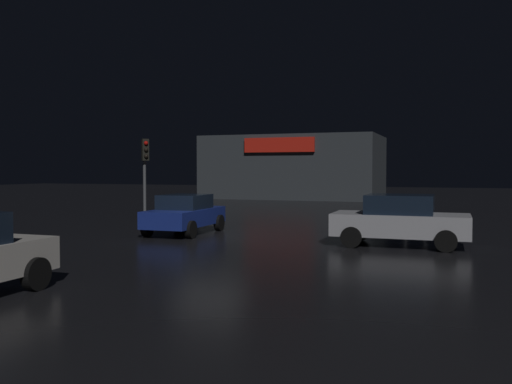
# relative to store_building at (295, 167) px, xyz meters

# --- Properties ---
(ground_plane) EXTENTS (120.00, 120.00, 0.00)m
(ground_plane) POSITION_rel_store_building_xyz_m (4.85, -27.74, -2.61)
(ground_plane) COLOR black
(store_building) EXTENTS (14.38, 8.85, 5.22)m
(store_building) POSITION_rel_store_building_xyz_m (0.00, 0.00, 0.00)
(store_building) COLOR #33383D
(store_building) RESTS_ON ground
(traffic_signal_opposite) EXTENTS (0.42, 0.42, 3.90)m
(traffic_signal_opposite) POSITION_rel_store_building_xyz_m (-1.18, -22.09, 0.15)
(traffic_signal_opposite) COLOR #595B60
(traffic_signal_opposite) RESTS_ON ground
(car_far) EXTENTS (4.20, 2.10, 1.62)m
(car_far) POSITION_rel_store_building_xyz_m (11.37, -27.46, -1.79)
(car_far) COLOR #B7B7BF
(car_far) RESTS_ON ground
(car_crossing) EXTENTS (2.02, 3.96, 1.47)m
(car_crossing) POSITION_rel_store_building_xyz_m (3.42, -26.79, -1.86)
(car_crossing) COLOR navy
(car_crossing) RESTS_ON ground
(bollard_kerb_a) EXTENTS (0.08, 0.08, 1.22)m
(bollard_kerb_a) POSITION_rel_store_building_xyz_m (11.79, -20.55, -2.00)
(bollard_kerb_a) COLOR #595B60
(bollard_kerb_a) RESTS_ON ground
(bollard_kerb_b) EXTENTS (0.11, 0.11, 1.10)m
(bollard_kerb_b) POSITION_rel_store_building_xyz_m (10.98, -20.75, -2.06)
(bollard_kerb_b) COLOR #595B60
(bollard_kerb_b) RESTS_ON ground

